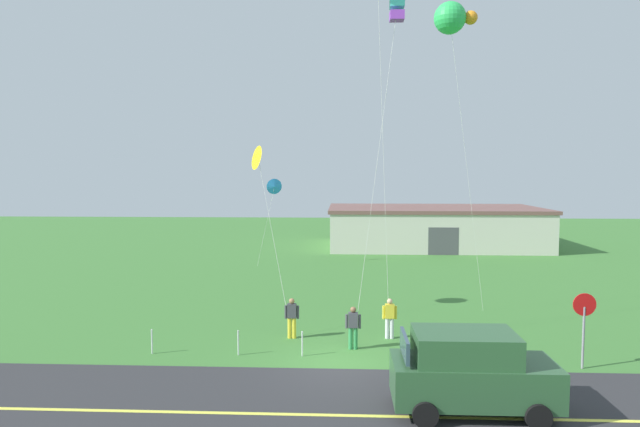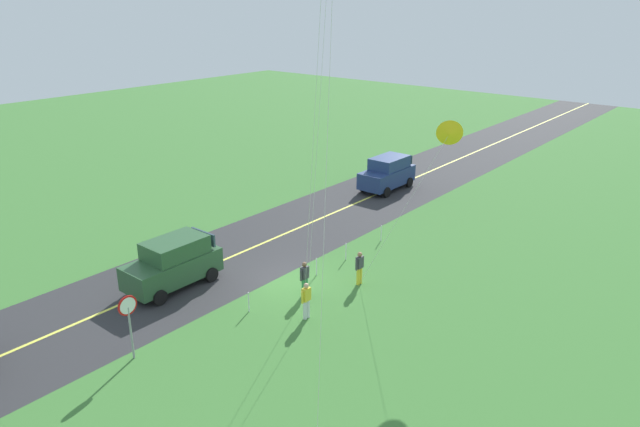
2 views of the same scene
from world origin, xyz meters
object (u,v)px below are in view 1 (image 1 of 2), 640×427
(person_adult_companion, at_px, (292,317))
(kite_blue_mid, at_px, (258,159))
(kite_pink_drift, at_px, (274,187))
(warehouse_distant, at_px, (433,227))
(car_suv_foreground, at_px, (470,371))
(kite_green_far, at_px, (451,18))
(person_child_watcher, at_px, (353,326))
(stop_sign, at_px, (584,316))
(person_adult_near, at_px, (390,317))
(kite_yellow_high, at_px, (397,11))

(person_adult_companion, height_order, kite_blue_mid, kite_blue_mid)
(kite_pink_drift, xyz_separation_m, warehouse_distant, (12.77, 10.21, -3.79))
(car_suv_foreground, xyz_separation_m, person_adult_companion, (-5.52, 6.41, -0.29))
(car_suv_foreground, height_order, kite_green_far, kite_green_far)
(person_adult_companion, relative_size, person_child_watcher, 1.00)
(person_child_watcher, bearing_deg, stop_sign, -99.27)
(person_adult_companion, height_order, kite_green_far, kite_green_far)
(car_suv_foreground, xyz_separation_m, kite_green_far, (1.22, 10.05, 12.17))
(car_suv_foreground, relative_size, person_child_watcher, 2.75)
(person_child_watcher, relative_size, kite_blue_mid, 0.21)
(car_suv_foreground, distance_m, kite_blue_mid, 13.38)
(stop_sign, bearing_deg, person_adult_companion, 163.98)
(person_child_watcher, distance_m, warehouse_distant, 29.32)
(person_adult_companion, height_order, person_child_watcher, same)
(person_child_watcher, xyz_separation_m, kite_blue_mid, (-4.17, 4.31, 6.30))
(kite_blue_mid, bearing_deg, kite_green_far, 3.81)
(car_suv_foreground, height_order, person_adult_near, car_suv_foreground)
(person_child_watcher, bearing_deg, person_adult_near, -44.13)
(person_adult_near, relative_size, person_adult_companion, 1.00)
(kite_yellow_high, height_order, warehouse_distant, kite_yellow_high)
(stop_sign, relative_size, warehouse_distant, 0.14)
(kite_pink_drift, relative_size, warehouse_distant, 0.33)
(person_child_watcher, height_order, kite_yellow_high, kite_yellow_high)
(person_adult_companion, xyz_separation_m, warehouse_distant, (9.92, 27.09, 0.89))
(person_child_watcher, xyz_separation_m, kite_yellow_high, (1.71, 2.38, 12.07))
(person_child_watcher, relative_size, kite_pink_drift, 0.26)
(person_adult_companion, height_order, kite_pink_drift, kite_pink_drift)
(kite_blue_mid, xyz_separation_m, warehouse_distant, (11.69, 24.02, -5.41))
(kite_blue_mid, bearing_deg, person_adult_near, -27.60)
(person_adult_companion, xyz_separation_m, kite_pink_drift, (-2.86, 16.88, 4.68))
(stop_sign, distance_m, kite_green_far, 13.64)
(person_adult_companion, xyz_separation_m, kite_yellow_high, (4.11, 1.14, 12.07))
(car_suv_foreground, xyz_separation_m, kite_blue_mid, (-7.29, 9.48, 6.01))
(kite_blue_mid, bearing_deg, person_adult_companion, -60.00)
(stop_sign, bearing_deg, person_child_watcher, 167.83)
(person_adult_near, height_order, kite_green_far, kite_green_far)
(person_adult_companion, distance_m, kite_yellow_high, 12.80)
(car_suv_foreground, height_order, person_child_watcher, car_suv_foreground)
(person_adult_companion, distance_m, kite_pink_drift, 17.75)
(person_child_watcher, bearing_deg, kite_pink_drift, 19.08)
(kite_yellow_high, relative_size, kite_pink_drift, 2.20)
(car_suv_foreground, bearing_deg, kite_pink_drift, 109.77)
(person_adult_companion, bearing_deg, person_child_watcher, 151.13)
(person_adult_near, distance_m, person_adult_companion, 3.86)
(car_suv_foreground, height_order, stop_sign, stop_sign)
(person_child_watcher, distance_m, kite_yellow_high, 12.42)
(person_adult_near, bearing_deg, stop_sign, 5.17)
(kite_green_far, xyz_separation_m, warehouse_distant, (3.18, 23.46, -11.56))
(person_child_watcher, xyz_separation_m, warehouse_distant, (7.51, 28.33, 0.89))
(stop_sign, distance_m, person_child_watcher, 7.88)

